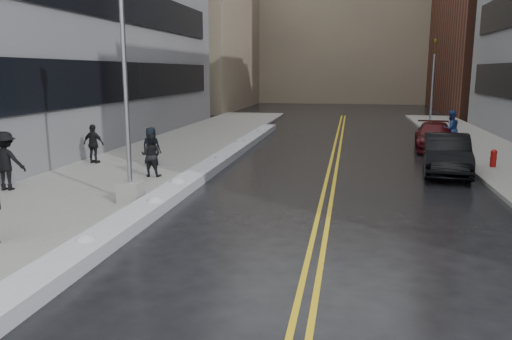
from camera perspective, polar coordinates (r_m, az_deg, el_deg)
The scene contains 17 objects.
ground at distance 12.76m, azimuth -4.19°, elevation -7.21°, with size 160.00×160.00×0.00m, color black.
sidewalk_west at distance 23.77m, azimuth -11.43°, elevation 1.44°, with size 5.50×50.00×0.15m, color gray.
lane_line_left at distance 22.07m, azimuth 8.47°, elevation 0.60°, with size 0.12×50.00×0.01m, color gold.
lane_line_right at distance 22.06m, azimuth 9.24°, elevation 0.57°, with size 0.12×50.00×0.01m, color gold.
snow_ridge at distance 20.83m, azimuth -5.07°, elevation 0.51°, with size 0.90×30.00×0.34m, color silver.
building_west_far at distance 58.94m, azimuth -8.06°, elevation 15.96°, with size 14.00×22.00×18.00m, color gray.
building_far at distance 72.03m, azimuth 10.20°, elevation 16.62°, with size 36.00×16.00×22.00m, color gray.
lamppost at distance 15.21m, azimuth -14.51°, elevation 5.23°, with size 0.65×0.65×7.62m.
fire_hydrant at distance 22.73m, azimuth 25.50°, elevation 1.32°, with size 0.26×0.26×0.73m.
traffic_signal at distance 36.09m, azimuth 19.54°, elevation 9.60°, with size 0.16×0.20×6.00m.
pedestrian_b at distance 19.00m, azimuth -11.90°, elevation 1.67°, with size 0.78×0.61×1.60m, color black.
pedestrian_c at distance 21.21m, azimuth -11.88°, elevation 2.67°, with size 0.79×0.51×1.61m, color black.
pedestrian_d at distance 22.39m, azimuth -18.06°, elevation 2.86°, with size 0.98×0.41×1.67m, color black.
pedestrian_e at distance 18.38m, azimuth -26.68°, elevation 0.94°, with size 1.26×0.72×1.95m, color black.
pedestrian_east at distance 27.41m, azimuth 21.34°, elevation 4.36°, with size 0.94×0.73×1.93m, color navy.
car_black at distance 21.19m, azimuth 20.92°, elevation 1.70°, with size 1.67×4.79×1.58m, color black.
car_maroon at distance 27.53m, azimuth 19.78°, elevation 3.61°, with size 1.94×4.78×1.39m, color #3F0A0E.
Camera 1 is at (3.16, -11.69, 4.03)m, focal length 35.00 mm.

